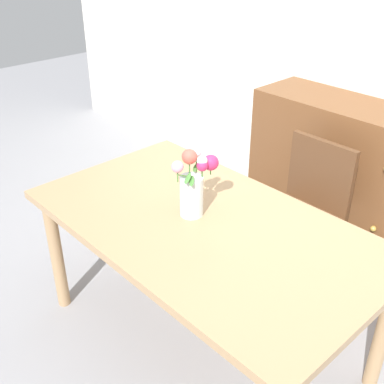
{
  "coord_description": "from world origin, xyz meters",
  "views": [
    {
      "loc": [
        1.33,
        -1.31,
        1.99
      ],
      "look_at": [
        -0.09,
        0.0,
        0.88
      ],
      "focal_mm": 44.9,
      "sensor_mm": 36.0,
      "label": 1
    }
  ],
  "objects_px": {
    "flower_vase": "(194,184)",
    "chair_far": "(306,205)",
    "dresser": "(353,181)",
    "dining_table": "(204,237)"
  },
  "relations": [
    {
      "from": "dining_table",
      "to": "chair_far",
      "type": "height_order",
      "value": "chair_far"
    },
    {
      "from": "dining_table",
      "to": "flower_vase",
      "type": "relative_size",
      "value": 5.23
    },
    {
      "from": "dresser",
      "to": "chair_far",
      "type": "bearing_deg",
      "value": -91.13
    },
    {
      "from": "dresser",
      "to": "flower_vase",
      "type": "distance_m",
      "value": 1.38
    },
    {
      "from": "dresser",
      "to": "flower_vase",
      "type": "bearing_deg",
      "value": -95.02
    },
    {
      "from": "flower_vase",
      "to": "chair_far",
      "type": "bearing_deg",
      "value": 82.58
    },
    {
      "from": "flower_vase",
      "to": "dining_table",
      "type": "bearing_deg",
      "value": -10.02
    },
    {
      "from": "dining_table",
      "to": "dresser",
      "type": "bearing_deg",
      "value": 88.87
    },
    {
      "from": "chair_far",
      "to": "dresser",
      "type": "height_order",
      "value": "dresser"
    },
    {
      "from": "dining_table",
      "to": "chair_far",
      "type": "bearing_deg",
      "value": 88.86
    }
  ]
}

